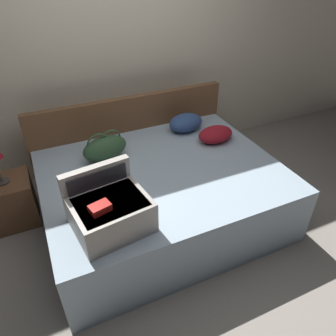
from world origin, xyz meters
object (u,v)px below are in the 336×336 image
(bed, at_px, (163,195))
(hard_case_large, at_px, (110,210))
(nightstand, at_px, (10,202))
(duffel_bag, at_px, (105,148))
(pillow_center_head, at_px, (186,123))
(pillow_near_headboard, at_px, (216,134))

(bed, xyz_separation_m, hard_case_large, (-0.60, -0.47, 0.43))
(bed, distance_m, nightstand, 1.43)
(bed, relative_size, duffel_bag, 4.61)
(pillow_center_head, distance_m, nightstand, 1.90)
(hard_case_large, bearing_deg, pillow_center_head, 35.17)
(hard_case_large, height_order, nightstand, hard_case_large)
(hard_case_large, height_order, pillow_near_headboard, hard_case_large)
(pillow_near_headboard, bearing_deg, hard_case_large, -150.74)
(pillow_center_head, bearing_deg, pillow_near_headboard, -62.60)
(hard_case_large, distance_m, pillow_near_headboard, 1.49)
(pillow_near_headboard, relative_size, pillow_center_head, 0.99)
(hard_case_large, bearing_deg, bed, 30.24)
(duffel_bag, distance_m, nightstand, 1.03)
(hard_case_large, xyz_separation_m, pillow_center_head, (1.13, 1.06, -0.05))
(hard_case_large, height_order, duffel_bag, hard_case_large)
(hard_case_large, bearing_deg, pillow_near_headboard, 21.36)
(pillow_near_headboard, height_order, pillow_center_head, pillow_center_head)
(bed, xyz_separation_m, pillow_near_headboard, (0.70, 0.26, 0.36))
(nightstand, bearing_deg, pillow_center_head, 0.88)
(bed, height_order, hard_case_large, hard_case_large)
(hard_case_large, relative_size, pillow_center_head, 1.48)
(pillow_near_headboard, bearing_deg, pillow_center_head, 117.40)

